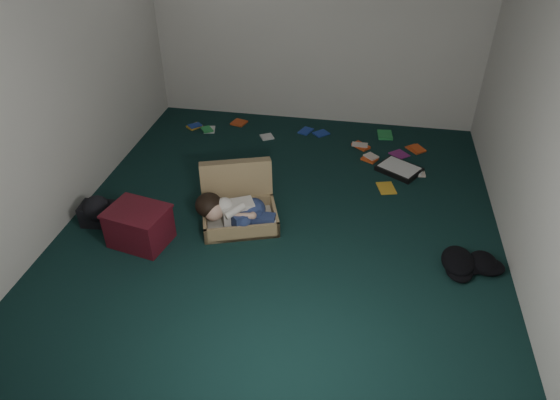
% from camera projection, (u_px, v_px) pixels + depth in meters
% --- Properties ---
extents(floor, '(4.50, 4.50, 0.00)m').
position_uv_depth(floor, '(283.00, 221.00, 4.75)').
color(floor, black).
rests_on(floor, ground).
extents(wall_back, '(4.50, 0.00, 4.50)m').
position_uv_depth(wall_back, '(317.00, 17.00, 5.81)').
color(wall_back, silver).
rests_on(wall_back, ground).
extents(wall_front, '(4.50, 0.00, 4.50)m').
position_uv_depth(wall_front, '(195.00, 293.00, 2.19)').
color(wall_front, silver).
rests_on(wall_front, ground).
extents(wall_left, '(0.00, 4.50, 4.50)m').
position_uv_depth(wall_left, '(55.00, 76.00, 4.29)').
color(wall_left, silver).
rests_on(wall_left, ground).
extents(wall_right, '(0.00, 4.50, 4.50)m').
position_uv_depth(wall_right, '(548.00, 112.00, 3.71)').
color(wall_right, silver).
rests_on(wall_right, ground).
extents(suitcase, '(0.86, 0.85, 0.50)m').
position_uv_depth(suitcase, '(239.00, 203.00, 4.73)').
color(suitcase, '#9B8055').
rests_on(suitcase, floor).
extents(person, '(0.76, 0.39, 0.31)m').
position_uv_depth(person, '(235.00, 211.00, 4.56)').
color(person, silver).
rests_on(person, suitcase).
extents(maroon_bin, '(0.58, 0.49, 0.35)m').
position_uv_depth(maroon_bin, '(139.00, 226.00, 4.40)').
color(maroon_bin, '#4F101A').
rests_on(maroon_bin, floor).
extents(backpack, '(0.40, 0.33, 0.23)m').
position_uv_depth(backpack, '(98.00, 213.00, 4.66)').
color(backpack, black).
rests_on(backpack, floor).
extents(clothing_pile, '(0.47, 0.41, 0.13)m').
position_uv_depth(clothing_pile, '(475.00, 262.00, 4.18)').
color(clothing_pile, black).
rests_on(clothing_pile, floor).
extents(paper_tray, '(0.54, 0.51, 0.06)m').
position_uv_depth(paper_tray, '(399.00, 169.00, 5.47)').
color(paper_tray, black).
rests_on(paper_tray, floor).
extents(book_scatter, '(2.95, 1.41, 0.02)m').
position_uv_depth(book_scatter, '(325.00, 144.00, 5.98)').
color(book_scatter, gold).
rests_on(book_scatter, floor).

